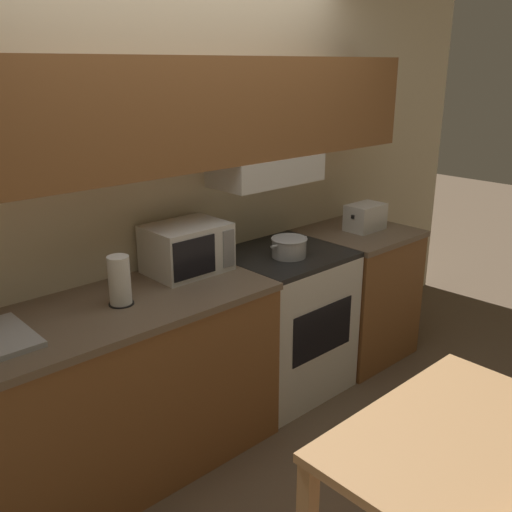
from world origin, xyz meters
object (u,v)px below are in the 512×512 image
Objects in this scene: toaster at (365,217)px; paper_towel_roll at (120,281)px; stove_range at (283,321)px; cooking_pot at (289,246)px; microwave at (187,248)px; dining_table at (454,464)px.

paper_towel_roll reaches higher than toaster.
cooking_pot is at bearing -116.14° from stove_range.
microwave is 1.70m from dining_table.
cooking_pot is 1.23× the size of paper_towel_roll.
stove_range is 1.26m from paper_towel_roll.
microwave is at bearing 17.19° from paper_towel_roll.
cooking_pot reaches higher than stove_range.
paper_towel_roll reaches higher than cooking_pot.
stove_range is 0.86m from microwave.
cooking_pot is 1.06× the size of toaster.
toaster is 1.87m from paper_towel_roll.
paper_towel_roll is (-1.12, -0.02, 0.57)m from stove_range.
paper_towel_roll is at bearing 177.34° from cooking_pot.
toaster reaches higher than stove_range.
paper_towel_roll reaches higher than stove_range.
cooking_pot is 0.62m from microwave.
microwave is (-0.58, 0.20, 0.07)m from cooking_pot.
dining_table is (-0.05, -1.65, -0.40)m from microwave.
toaster reaches higher than dining_table.
dining_table is at bearing -91.81° from microwave.
toaster reaches higher than cooking_pot.
toaster is 0.28× the size of dining_table.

